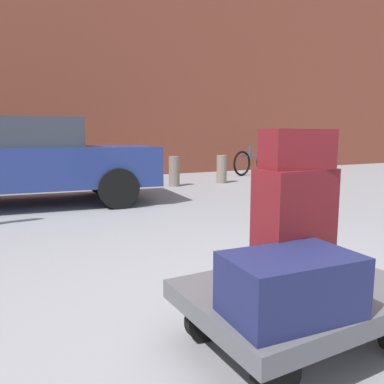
# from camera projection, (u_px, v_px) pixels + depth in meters

# --- Properties ---
(ground_plane) EXTENTS (60.00, 60.00, 0.00)m
(ground_plane) POSITION_uv_depth(u_px,v_px,m) (297.00, 345.00, 2.06)
(ground_plane) COLOR gray
(building_facade_brick) EXTENTS (24.00, 1.20, 9.68)m
(building_facade_brick) POSITION_uv_depth(u_px,v_px,m) (112.00, 2.00, 10.59)
(building_facade_brick) COLOR brown
(building_facade_brick) RESTS_ON ground_plane
(building_facade_side) EXTENTS (12.00, 1.00, 8.71)m
(building_facade_side) POSITION_uv_depth(u_px,v_px,m) (382.00, 61.00, 16.44)
(building_facade_side) COLOR brown
(building_facade_side) RESTS_ON ground_plane
(luggage_cart) EXTENTS (1.21, 0.86, 0.34)m
(luggage_cart) POSITION_uv_depth(u_px,v_px,m) (300.00, 298.00, 2.02)
(luggage_cart) COLOR #4C4C51
(luggage_cart) RESTS_ON ground_plane
(suitcase_maroon_center) EXTENTS (0.44, 0.24, 0.62)m
(suitcase_maroon_center) POSITION_uv_depth(u_px,v_px,m) (294.00, 226.00, 2.03)
(suitcase_maroon_center) COLOR maroon
(suitcase_maroon_center) RESTS_ON luggage_cart
(suitcase_navy_front_left) EXTENTS (0.61, 0.42, 0.27)m
(suitcase_navy_front_left) POSITION_uv_depth(u_px,v_px,m) (291.00, 285.00, 1.67)
(suitcase_navy_front_left) COLOR #191E47
(suitcase_navy_front_left) RESTS_ON luggage_cart
(duffel_bag_maroon_topmost_pile) EXTENTS (0.39, 0.23, 0.21)m
(duffel_bag_maroon_topmost_pile) POSITION_uv_depth(u_px,v_px,m) (297.00, 149.00, 1.97)
(duffel_bag_maroon_topmost_pile) COLOR maroon
(duffel_bag_maroon_topmost_pile) RESTS_ON suitcase_maroon_center
(parked_car) EXTENTS (4.48, 2.31, 1.42)m
(parked_car) POSITION_uv_depth(u_px,v_px,m) (16.00, 159.00, 6.13)
(parked_car) COLOR navy
(parked_car) RESTS_ON ground_plane
(bicycle_leaning) EXTENTS (1.73, 0.47, 0.96)m
(bicycle_leaning) POSITION_uv_depth(u_px,v_px,m) (253.00, 162.00, 11.23)
(bicycle_leaning) COLOR black
(bicycle_leaning) RESTS_ON ground_plane
(bollard_kerb_near) EXTENTS (0.25, 0.25, 0.68)m
(bollard_kerb_near) POSITION_uv_depth(u_px,v_px,m) (174.00, 171.00, 8.62)
(bollard_kerb_near) COLOR #72665B
(bollard_kerb_near) RESTS_ON ground_plane
(bollard_kerb_mid) EXTENTS (0.25, 0.25, 0.68)m
(bollard_kerb_mid) POSITION_uv_depth(u_px,v_px,m) (222.00, 169.00, 9.23)
(bollard_kerb_mid) COLOR #72665B
(bollard_kerb_mid) RESTS_ON ground_plane
(bollard_kerb_far) EXTENTS (0.25, 0.25, 0.68)m
(bollard_kerb_far) POSITION_uv_depth(u_px,v_px,m) (277.00, 166.00, 10.05)
(bollard_kerb_far) COLOR #72665B
(bollard_kerb_far) RESTS_ON ground_plane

